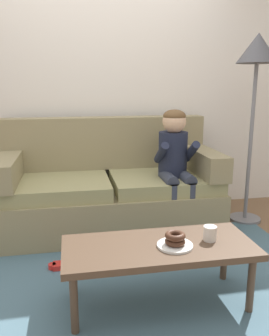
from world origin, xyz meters
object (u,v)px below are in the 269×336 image
person_child (175,159)px  mug (210,233)px  donut (175,241)px  floor_lamp (257,66)px  couch (109,189)px  toy_controller (64,266)px  coffee_table (159,251)px

person_child → mug: (-0.11, -1.08, -0.23)m
donut → floor_lamp: (1.10, 1.21, 1.05)m
mug → floor_lamp: floor_lamp is taller
couch → floor_lamp: bearing=-5.3°
mug → toy_controller: (-0.89, 0.53, -0.42)m
toy_controller → floor_lamp: (1.76, 0.64, 1.45)m
mug → toy_controller: 1.11m
coffee_table → mug: bearing=-0.3°
donut → mug: (0.23, 0.04, 0.01)m
person_child → mug: 1.11m
couch → toy_controller: bearing=-119.1°
toy_controller → floor_lamp: bearing=53.6°
couch → mug: 1.38m
couch → toy_controller: couch is taller
person_child → toy_controller: (-0.99, -0.55, -0.65)m
coffee_table → mug: 0.33m
donut → floor_lamp: bearing=47.7°
donut → toy_controller: 0.96m
couch → donut: couch is taller
mug → toy_controller: size_ratio=0.40×
person_child → mug: bearing=-95.7°
coffee_table → floor_lamp: 2.01m
couch → toy_controller: 0.94m
coffee_table → floor_lamp: bearing=44.5°
mug → floor_lamp: size_ratio=0.05×
coffee_table → donut: 0.12m
floor_lamp → toy_controller: bearing=-160.0°
person_child → toy_controller: person_child is taller
coffee_table → donut: bearing=-27.8°
coffee_table → person_child: bearing=68.6°
toy_controller → coffee_table: bearing=-9.0°
donut → toy_controller: bearing=138.9°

